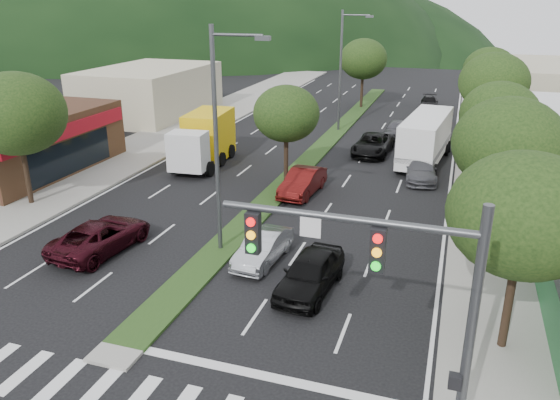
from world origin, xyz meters
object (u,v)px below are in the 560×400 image
(sedan_silver, at_px, (263,248))
(tree_r_a, at_px, (523,215))
(box_truck, at_px, (205,141))
(tree_med_far, at_px, (363,59))
(car_queue_b, at_px, (421,169))
(tree_l_a, at_px, (16,114))
(streetlight_near, at_px, (220,132))
(car_queue_f, at_px, (429,103))
(car_queue_a, at_px, (310,273))
(traffic_signal, at_px, (403,293))
(tree_med_near, at_px, (286,114))
(streetlight_mid, at_px, (343,66))
(tree_r_e, at_px, (489,70))
(car_queue_c, at_px, (303,182))
(tree_r_c, at_px, (499,115))
(car_queue_e, at_px, (396,129))
(tree_r_d, at_px, (494,82))
(motorhome, at_px, (426,138))
(car_queue_d, at_px, (373,144))
(suv_maroon, at_px, (101,236))
(tree_r_b, at_px, (509,144))

(sedan_silver, bearing_deg, tree_r_a, -16.10)
(box_truck, bearing_deg, tree_med_far, -111.22)
(car_queue_b, bearing_deg, tree_l_a, -157.25)
(streetlight_near, height_order, car_queue_f, streetlight_near)
(tree_r_a, height_order, car_queue_a, tree_r_a)
(tree_l_a, bearing_deg, sedan_silver, -9.47)
(traffic_signal, bearing_deg, sedan_silver, 126.72)
(tree_med_near, height_order, car_queue_b, tree_med_near)
(traffic_signal, distance_m, streetlight_mid, 35.66)
(tree_r_e, bearing_deg, car_queue_c, -114.09)
(tree_r_c, relative_size, box_truck, 0.89)
(tree_r_a, distance_m, car_queue_e, 29.55)
(tree_r_d, bearing_deg, car_queue_b, -115.73)
(tree_r_e, bearing_deg, car_queue_e, -132.57)
(tree_r_d, distance_m, tree_med_far, 18.44)
(sedan_silver, bearing_deg, car_queue_a, -30.45)
(traffic_signal, distance_m, car_queue_c, 19.94)
(streetlight_near, xyz_separation_m, sedan_silver, (2.05, -0.46, -4.92))
(tree_r_a, height_order, tree_med_near, tree_r_a)
(tree_r_d, xyz_separation_m, tree_r_e, (0.00, 10.00, -0.29))
(traffic_signal, distance_m, motorhome, 27.32)
(traffic_signal, xyz_separation_m, car_queue_a, (-4.12, 7.27, -3.87))
(tree_r_d, bearing_deg, car_queue_f, 108.06)
(tree_r_c, xyz_separation_m, sedan_silver, (-9.74, -12.46, -4.09))
(traffic_signal, relative_size, tree_l_a, 0.97)
(car_queue_a, height_order, motorhome, motorhome)
(tree_r_d, distance_m, box_truck, 21.26)
(traffic_signal, xyz_separation_m, tree_med_near, (-9.03, 19.54, -0.22))
(car_queue_a, height_order, car_queue_d, car_queue_a)
(tree_med_far, height_order, car_queue_e, tree_med_far)
(streetlight_mid, relative_size, car_queue_f, 2.38)
(car_queue_e, distance_m, box_truck, 16.76)
(tree_r_d, bearing_deg, tree_r_a, -90.00)
(tree_r_d, relative_size, car_queue_c, 1.57)
(tree_r_a, relative_size, streetlight_near, 0.66)
(tree_l_a, bearing_deg, car_queue_f, 61.80)
(car_queue_d, bearing_deg, traffic_signal, -77.27)
(tree_l_a, relative_size, suv_maroon, 1.39)
(tree_r_e, height_order, box_truck, tree_r_e)
(streetlight_near, xyz_separation_m, box_truck, (-6.89, 12.48, -3.93))
(streetlight_near, bearing_deg, tree_med_near, 91.18)
(streetlight_near, bearing_deg, car_queue_a, -25.78)
(tree_med_near, height_order, car_queue_a, tree_med_near)
(tree_med_near, height_order, car_queue_f, tree_med_near)
(tree_r_b, distance_m, tree_r_d, 18.00)
(traffic_signal, height_order, streetlight_mid, streetlight_mid)
(suv_maroon, relative_size, box_truck, 0.72)
(tree_r_e, distance_m, sedan_silver, 34.16)
(car_queue_c, height_order, motorhome, motorhome)
(streetlight_mid, height_order, car_queue_a, streetlight_mid)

